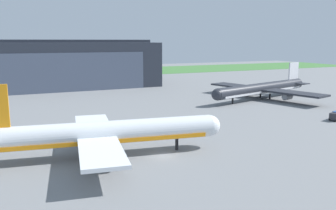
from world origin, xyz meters
The scene contains 5 objects.
ground_plane centered at (0.00, 0.00, 0.00)m, with size 440.00×440.00×0.00m, color slate.
grass_field_strip centered at (0.00, 163.35, 0.04)m, with size 440.00×56.00×0.08m, color #42783A.
maintenance_hangar centered at (0.59, 100.98, 9.32)m, with size 72.03×35.02×19.57m.
airliner_far_right centered at (54.13, 40.51, 3.44)m, with size 45.69×42.21×11.42m.
airliner_near_left centered at (-9.41, 4.20, 3.87)m, with size 41.57×32.60×12.62m.
Camera 1 is at (-22.83, -51.62, 19.02)m, focal length 37.59 mm.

